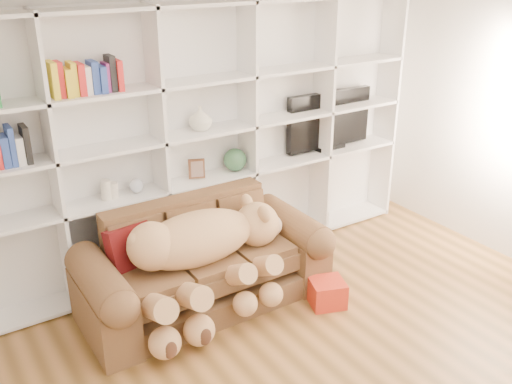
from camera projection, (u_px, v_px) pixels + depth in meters
wall_back at (194, 120)px, 5.14m from camera, size 5.00×0.02×2.70m
bookshelf at (177, 133)px, 4.93m from camera, size 4.43×0.35×2.40m
sofa at (203, 268)px, 4.75m from camera, size 2.04×0.88×0.86m
teddy_bear at (203, 252)px, 4.47m from camera, size 1.45×0.82×0.84m
throw_pillow at (130, 248)px, 4.47m from camera, size 0.40×0.28×0.38m
gift_box at (327, 293)px, 4.79m from camera, size 0.35×0.34×0.22m
tv at (329, 121)px, 5.83m from camera, size 1.01×0.18×0.60m
picture_frame at (197, 169)px, 5.10m from camera, size 0.15×0.08×0.18m
green_vase at (235, 160)px, 5.29m from camera, size 0.22×0.22×0.22m
figurine_tall at (106, 190)px, 4.69m from camera, size 0.11×0.11×0.17m
figurine_short at (114, 190)px, 4.72m from camera, size 0.10×0.10×0.14m
snow_globe at (136, 186)px, 4.83m from camera, size 0.12×0.12×0.12m
shelf_vase at (200, 118)px, 4.95m from camera, size 0.26×0.26×0.21m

